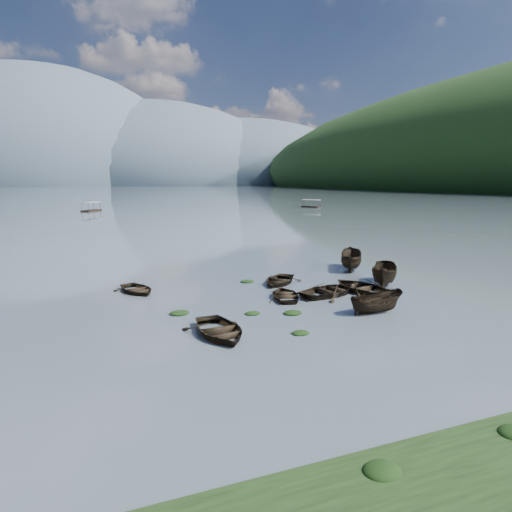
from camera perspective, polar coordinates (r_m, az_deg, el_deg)
name	(u,v)px	position (r m, az deg, el deg)	size (l,w,h in m)	color
ground_plane	(336,324)	(26.15, 9.97, -8.35)	(2400.00, 2400.00, 0.00)	slate
haze_mtn_b	(43,185)	(922.29, -25.08, 8.06)	(520.00, 520.00, 340.00)	#475666
haze_mtn_c	(154,184)	(933.78, -12.61, 8.72)	(520.00, 520.00, 260.00)	#475666
haze_mtn_d	(240,184)	(979.55, -2.04, 8.96)	(520.00, 520.00, 220.00)	#475666
rowboat_0	(219,335)	(24.04, -4.61, -9.84)	(3.29, 4.60, 0.95)	black
rowboat_1	(286,298)	(31.32, 3.71, -5.24)	(2.73, 3.82, 0.79)	black
rowboat_2	(376,312)	(28.91, 14.77, -6.79)	(1.44, 3.84, 1.48)	black
rowboat_3	(360,291)	(34.05, 12.89, -4.26)	(3.46, 4.84, 1.00)	black
rowboat_4	(330,295)	(32.50, 9.23, -4.80)	(3.44, 4.81, 1.00)	black
rowboat_5	(384,285)	(36.46, 15.75, -3.48)	(1.86, 4.95, 1.91)	black
rowboat_6	(137,292)	(33.92, -14.66, -4.39)	(2.72, 3.81, 0.79)	black
rowboat_7	(279,283)	(35.59, 2.88, -3.44)	(3.04, 4.26, 0.88)	black
rowboat_8	(350,269)	(42.04, 11.72, -1.63)	(1.88, 4.98, 1.93)	black
weed_clump_0	(300,334)	(24.28, 5.58, -9.66)	(0.96, 0.79, 0.21)	black
weed_clump_1	(252,314)	(27.54, -0.45, -7.28)	(0.96, 0.77, 0.21)	black
weed_clump_2	(293,314)	(27.69, 4.62, -7.22)	(1.16, 0.93, 0.25)	black
weed_clump_3	(278,285)	(35.07, 2.72, -3.63)	(0.91, 0.77, 0.20)	black
weed_clump_4	(340,291)	(33.80, 10.48, -4.28)	(1.01, 0.80, 0.21)	black
weed_clump_5	(179,314)	(27.94, -9.55, -7.17)	(1.19, 0.96, 0.25)	black
weed_clump_6	(247,282)	(36.00, -1.11, -3.28)	(1.10, 0.92, 0.23)	black
weed_clump_7	(382,279)	(38.62, 15.53, -2.75)	(1.03, 0.82, 0.22)	black
pontoon_centre	(91,211)	(126.65, -19.87, 5.29)	(2.45, 5.89, 2.26)	black
pontoon_right	(311,207)	(137.82, 6.92, 6.07)	(2.36, 5.67, 2.17)	black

